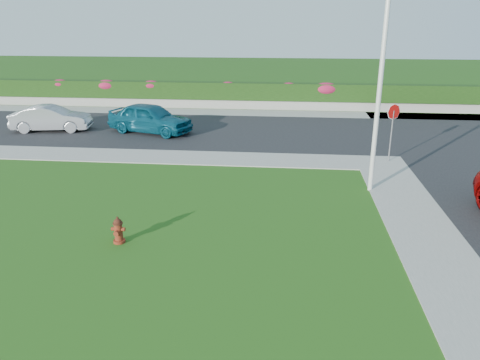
# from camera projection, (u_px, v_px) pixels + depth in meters

# --- Properties ---
(ground) EXTENTS (120.00, 120.00, 0.00)m
(ground) POSITION_uv_depth(u_px,v_px,m) (160.00, 263.00, 11.65)
(ground) COLOR black
(ground) RESTS_ON ground
(street_far) EXTENTS (26.00, 8.00, 0.04)m
(street_far) POSITION_uv_depth(u_px,v_px,m) (137.00, 129.00, 25.26)
(street_far) COLOR black
(street_far) RESTS_ON ground
(sidewalk_far) EXTENTS (24.00, 2.00, 0.04)m
(sidewalk_far) POSITION_uv_depth(u_px,v_px,m) (80.00, 154.00, 20.66)
(sidewalk_far) COLOR gray
(sidewalk_far) RESTS_ON ground
(curb_corner) EXTENTS (2.00, 2.00, 0.04)m
(curb_corner) POSITION_uv_depth(u_px,v_px,m) (381.00, 163.00, 19.43)
(curb_corner) COLOR gray
(curb_corner) RESTS_ON ground
(sidewalk_beyond) EXTENTS (34.00, 2.00, 0.04)m
(sidewalk_beyond) POSITION_uv_depth(u_px,v_px,m) (223.00, 113.00, 29.57)
(sidewalk_beyond) COLOR gray
(sidewalk_beyond) RESTS_ON ground
(retaining_wall) EXTENTS (34.00, 0.40, 0.60)m
(retaining_wall) POSITION_uv_depth(u_px,v_px,m) (226.00, 104.00, 30.89)
(retaining_wall) COLOR gray
(retaining_wall) RESTS_ON ground
(hedge) EXTENTS (32.00, 0.90, 1.10)m
(hedge) POSITION_uv_depth(u_px,v_px,m) (226.00, 91.00, 30.70)
(hedge) COLOR black
(hedge) RESTS_ON retaining_wall
(fire_hydrant) EXTENTS (0.38, 0.36, 0.75)m
(fire_hydrant) POSITION_uv_depth(u_px,v_px,m) (118.00, 231.00, 12.57)
(fire_hydrant) COLOR #56110D
(fire_hydrant) RESTS_ON ground
(sedan_teal) EXTENTS (4.83, 3.13, 1.53)m
(sedan_teal) POSITION_uv_depth(u_px,v_px,m) (150.00, 118.00, 24.20)
(sedan_teal) COLOR #0C4D62
(sedan_teal) RESTS_ON street_far
(sedan_silver) EXTENTS (4.20, 2.03, 1.33)m
(sedan_silver) POSITION_uv_depth(u_px,v_px,m) (51.00, 118.00, 24.61)
(sedan_silver) COLOR #9EA0A5
(sedan_silver) RESTS_ON street_far
(utility_pole) EXTENTS (0.16, 0.16, 6.74)m
(utility_pole) POSITION_uv_depth(u_px,v_px,m) (379.00, 94.00, 15.39)
(utility_pole) COLOR silver
(utility_pole) RESTS_ON ground
(stop_sign) EXTENTS (0.58, 0.37, 2.46)m
(stop_sign) POSITION_uv_depth(u_px,v_px,m) (393.00, 119.00, 19.09)
(stop_sign) COLOR slate
(stop_sign) RESTS_ON ground
(flower_clump_a) EXTENTS (1.18, 0.76, 0.59)m
(flower_clump_a) POSITION_uv_depth(u_px,v_px,m) (60.00, 84.00, 31.56)
(flower_clump_a) COLOR #BD205A
(flower_clump_a) RESTS_ON hedge
(flower_clump_b) EXTENTS (1.41, 0.91, 0.71)m
(flower_clump_b) POSITION_uv_depth(u_px,v_px,m) (107.00, 85.00, 31.27)
(flower_clump_b) COLOR #BD205A
(flower_clump_b) RESTS_ON hedge
(flower_clump_c) EXTENTS (1.23, 0.79, 0.62)m
(flower_clump_c) POSITION_uv_depth(u_px,v_px,m) (151.00, 85.00, 30.97)
(flower_clump_c) COLOR #BD205A
(flower_clump_c) RESTS_ON hedge
(flower_clump_d) EXTENTS (1.04, 0.67, 0.52)m
(flower_clump_d) POSITION_uv_depth(u_px,v_px,m) (228.00, 86.00, 30.48)
(flower_clump_d) COLOR #BD205A
(flower_clump_d) RESTS_ON hedge
(flower_clump_e) EXTENTS (1.01, 0.65, 0.50)m
(flower_clump_e) POSITION_uv_depth(u_px,v_px,m) (289.00, 86.00, 30.10)
(flower_clump_e) COLOR #BD205A
(flower_clump_e) RESTS_ON hedge
(flower_clump_f) EXTENTS (1.56, 1.00, 0.78)m
(flower_clump_f) POSITION_uv_depth(u_px,v_px,m) (326.00, 89.00, 29.91)
(flower_clump_f) COLOR #BD205A
(flower_clump_f) RESTS_ON hedge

